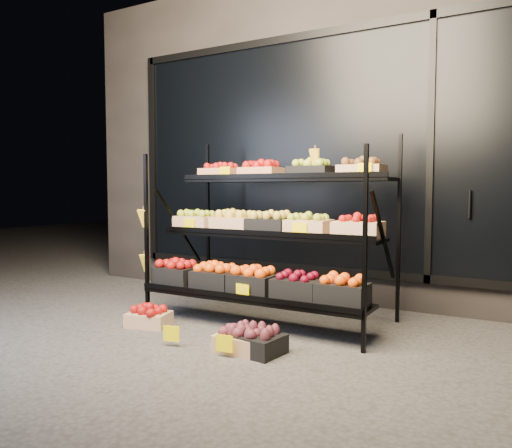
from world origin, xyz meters
The scene contains 8 objects.
ground centered at (0.00, 0.00, 0.00)m, with size 24.00×24.00×0.00m, color #514F4C.
building centered at (0.00, 2.59, 1.75)m, with size 6.00×2.08×3.50m.
display_rack centered at (-0.01, 0.60, 0.79)m, with size 2.18×1.02×1.66m.
tag_floor_a centered at (-0.27, -0.40, 0.06)m, with size 0.13×0.01×0.12m, color #FFE300.
tag_floor_b centered at (0.21, -0.40, 0.06)m, with size 0.13×0.01×0.12m, color #FFE300.
floor_crate_left centered at (-0.80, -0.05, 0.09)m, with size 0.40×0.34×0.18m.
floor_crate_midright centered at (0.25, -0.23, 0.09)m, with size 0.38×0.28×0.19m.
floor_crate_right centered at (0.34, -0.20, 0.10)m, with size 0.44×0.35×0.20m.
Camera 1 is at (2.10, -3.27, 1.18)m, focal length 35.00 mm.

